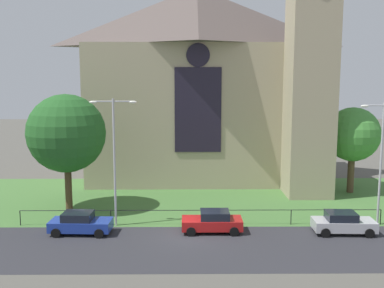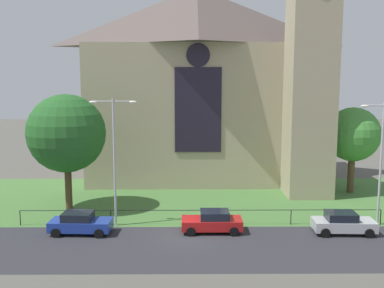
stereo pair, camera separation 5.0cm
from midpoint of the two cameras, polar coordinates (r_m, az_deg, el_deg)
The scene contains 12 objects.
ground at distance 41.02m, azimuth -0.56°, elevation -6.81°, with size 160.00×160.00×0.00m, color #56544C.
road_asphalt at distance 29.60m, azimuth -0.60°, elevation -12.85°, with size 120.00×8.00×0.01m, color #2D2D33.
grass_verge at distance 39.09m, azimuth -0.57°, elevation -7.57°, with size 120.00×20.00×0.01m, color #477538.
church_building at distance 48.19m, azimuth 1.59°, elevation 7.79°, with size 23.20×16.20×26.00m.
iron_railing at distance 33.56m, azimuth 1.18°, elevation -8.56°, with size 26.54×0.07×1.13m.
tree_left_near at distance 37.68m, azimuth -15.48°, elevation 1.28°, with size 6.30×6.30×9.45m.
tree_right_far at distance 44.64m, azimuth 19.61°, elevation 1.11°, with size 5.03×5.03×8.03m.
streetlamp_near at distance 32.81m, azimuth -9.73°, elevation -0.40°, with size 3.37×0.26×9.26m.
streetlamp_far at distance 35.27m, azimuth 22.78°, elevation -0.59°, with size 3.37×0.26×8.96m.
parked_car_blue at distance 32.75m, azimuth -13.84°, elevation -9.62°, with size 4.28×2.19×1.51m.
parked_car_red at distance 32.16m, azimuth 2.63°, elevation -9.71°, with size 4.20×2.02×1.51m.
parked_car_silver at distance 33.52m, azimuth 18.49°, elevation -9.39°, with size 4.26×2.15×1.51m.
Camera 2 is at (0.09, -29.61, 10.66)m, focal length 42.42 mm.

